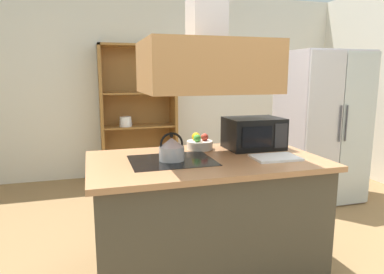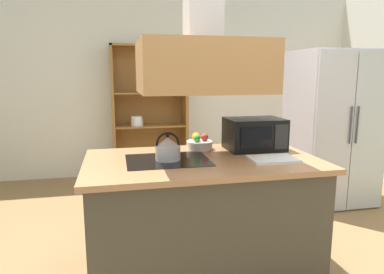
{
  "view_description": "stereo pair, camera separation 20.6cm",
  "coord_description": "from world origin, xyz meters",
  "px_view_note": "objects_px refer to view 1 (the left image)",
  "views": [
    {
      "loc": [
        -0.98,
        -2.27,
        1.52
      ],
      "look_at": [
        -0.16,
        0.47,
        1.0
      ],
      "focal_mm": 32.44,
      "sensor_mm": 36.0,
      "label": 1
    },
    {
      "loc": [
        -0.78,
        -2.32,
        1.52
      ],
      "look_at": [
        -0.16,
        0.47,
        1.0
      ],
      "focal_mm": 32.44,
      "sensor_mm": 36.0,
      "label": 2
    }
  ],
  "objects_px": {
    "cutting_board": "(275,158)",
    "microwave": "(254,133)",
    "fruit_bowl": "(199,143)",
    "refrigerator": "(320,126)",
    "dish_cabinet": "(138,120)",
    "kettle": "(172,149)"
  },
  "relations": [
    {
      "from": "cutting_board",
      "to": "microwave",
      "type": "xyz_separation_m",
      "value": [
        0.01,
        0.38,
        0.12
      ]
    },
    {
      "from": "cutting_board",
      "to": "fruit_bowl",
      "type": "xyz_separation_m",
      "value": [
        -0.44,
        0.48,
        0.04
      ]
    },
    {
      "from": "refrigerator",
      "to": "cutting_board",
      "type": "distance_m",
      "value": 1.9
    },
    {
      "from": "dish_cabinet",
      "to": "kettle",
      "type": "relative_size",
      "value": 9.39
    },
    {
      "from": "kettle",
      "to": "fruit_bowl",
      "type": "height_order",
      "value": "kettle"
    },
    {
      "from": "refrigerator",
      "to": "kettle",
      "type": "distance_m",
      "value": 2.42
    },
    {
      "from": "dish_cabinet",
      "to": "cutting_board",
      "type": "distance_m",
      "value": 2.9
    },
    {
      "from": "fruit_bowl",
      "to": "refrigerator",
      "type": "bearing_deg",
      "value": 24.84
    },
    {
      "from": "refrigerator",
      "to": "fruit_bowl",
      "type": "distance_m",
      "value": 1.99
    },
    {
      "from": "kettle",
      "to": "fruit_bowl",
      "type": "bearing_deg",
      "value": 45.27
    },
    {
      "from": "microwave",
      "to": "fruit_bowl",
      "type": "xyz_separation_m",
      "value": [
        -0.45,
        0.1,
        -0.08
      ]
    },
    {
      "from": "refrigerator",
      "to": "dish_cabinet",
      "type": "distance_m",
      "value": 2.51
    },
    {
      "from": "refrigerator",
      "to": "cutting_board",
      "type": "relative_size",
      "value": 5.26
    },
    {
      "from": "kettle",
      "to": "microwave",
      "type": "relative_size",
      "value": 0.45
    },
    {
      "from": "dish_cabinet",
      "to": "kettle",
      "type": "bearing_deg",
      "value": -92.61
    },
    {
      "from": "kettle",
      "to": "fruit_bowl",
      "type": "xyz_separation_m",
      "value": [
        0.31,
        0.32,
        -0.04
      ]
    },
    {
      "from": "fruit_bowl",
      "to": "dish_cabinet",
      "type": "bearing_deg",
      "value": 94.62
    },
    {
      "from": "refrigerator",
      "to": "fruit_bowl",
      "type": "height_order",
      "value": "refrigerator"
    },
    {
      "from": "refrigerator",
      "to": "microwave",
      "type": "distance_m",
      "value": 1.66
    },
    {
      "from": "kettle",
      "to": "microwave",
      "type": "height_order",
      "value": "microwave"
    },
    {
      "from": "dish_cabinet",
      "to": "microwave",
      "type": "xyz_separation_m",
      "value": [
        0.64,
        -2.45,
        0.18
      ]
    },
    {
      "from": "cutting_board",
      "to": "fruit_bowl",
      "type": "distance_m",
      "value": 0.65
    }
  ]
}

